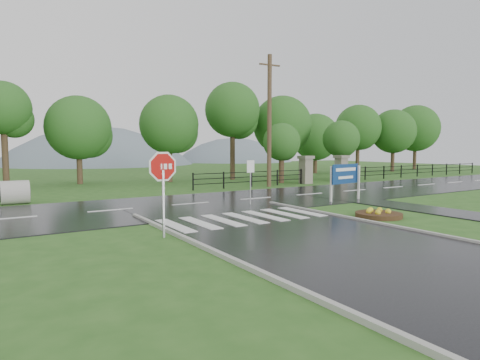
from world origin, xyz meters
TOP-DOWN VIEW (x-y plane):
  - ground at (0.00, 0.00)m, footprint 120.00×120.00m
  - main_road at (0.00, 10.00)m, footprint 90.00×8.00m
  - walkway at (8.50, 4.00)m, footprint 2.20×11.00m
  - crosswalk at (0.00, 5.00)m, footprint 6.50×2.80m
  - curb_left at (-3.55, -4.00)m, footprint 0.15×24.00m
  - pillar_west at (13.00, 16.00)m, footprint 1.00×1.00m
  - pillar_east at (17.00, 16.00)m, footprint 1.00×1.00m
  - fence_west at (7.75, 16.00)m, footprint 9.58×0.08m
  - fence_east at (27.75, 16.00)m, footprint 20.58×0.08m
  - hills at (3.49, 65.00)m, footprint 102.00×48.00m
  - treeline at (1.00, 24.00)m, footprint 83.20×5.20m
  - stop_sign at (-3.97, 3.60)m, footprint 1.30×0.14m
  - estate_billboard at (7.61, 6.75)m, footprint 2.27×0.41m
  - flower_bed at (4.98, 2.44)m, footprint 1.88×1.88m
  - reg_sign_small at (2.42, 8.17)m, footprint 0.50×0.12m
  - reg_sign_round at (-1.91, 8.92)m, footprint 0.50×0.12m
  - utility_pole_east at (8.97, 15.50)m, footprint 1.71×0.32m
  - entrance_tree_left at (11.69, 17.50)m, footprint 3.06×3.06m
  - entrance_tree_right at (18.51, 17.50)m, footprint 3.31×3.31m

SIDE VIEW (x-z plane):
  - hills at x=3.49m, z-range -39.54..8.46m
  - ground at x=0.00m, z-range 0.00..0.00m
  - main_road at x=0.00m, z-range -0.02..0.02m
  - walkway at x=8.50m, z-range -0.02..0.02m
  - curb_left at x=-3.55m, z-range -0.06..0.06m
  - treeline at x=1.00m, z-range -5.00..5.00m
  - crosswalk at x=0.00m, z-range 0.05..0.07m
  - flower_bed at x=4.98m, z-range -0.05..0.33m
  - fence_west at x=7.75m, z-range 0.12..1.32m
  - fence_east at x=27.75m, z-range 0.14..1.34m
  - pillar_west at x=13.00m, z-range 0.06..2.30m
  - pillar_east at x=17.00m, z-range 0.06..2.30m
  - estate_billboard at x=7.61m, z-range 0.38..2.38m
  - reg_sign_round at x=-1.91m, z-range 0.29..2.46m
  - reg_sign_small at x=2.42m, z-range 0.46..2.71m
  - stop_sign at x=-3.97m, z-range 0.56..3.49m
  - entrance_tree_left at x=11.69m, z-range 0.88..5.76m
  - entrance_tree_right at x=18.51m, z-range 0.99..6.33m
  - utility_pole_east at x=8.97m, z-range 0.08..9.70m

